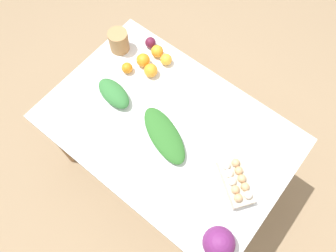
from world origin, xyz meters
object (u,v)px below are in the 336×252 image
Objects in this scene: beet_root at (150,43)px; orange_2 at (166,59)px; greens_bunch_beet_tops at (114,93)px; orange_1 at (143,60)px; greens_bunch_dandelion at (164,135)px; cabbage_purple at (219,243)px; orange_0 at (127,68)px; orange_3 at (157,51)px; egg_carton at (236,181)px; paper_bag at (119,41)px; orange_4 at (151,70)px.

beet_root is 0.94× the size of orange_2.
orange_1 reaches higher than greens_bunch_beet_tops.
cabbage_purple is at bearing 153.29° from greens_bunch_dandelion.
beet_root is 0.24m from orange_0.
orange_1 is at bearing 78.42° from orange_3.
orange_2 is (0.76, -0.37, -0.01)m from egg_carton.
orange_2 is (-0.15, -0.20, 0.00)m from orange_0.
greens_bunch_beet_tops is (0.95, -0.30, -0.04)m from cabbage_purple.
paper_bag reaches higher than greens_bunch_beet_tops.
orange_0 is 0.81× the size of orange_1.
orange_2 is at bearing -38.14° from cabbage_purple.
beet_root is (-0.14, -0.14, -0.04)m from paper_bag.
orange_3 is (0.08, -0.01, 0.00)m from orange_2.
orange_2 is at bearing -170.70° from egg_carton.
greens_bunch_dandelion is at bearing 153.49° from paper_bag.
egg_carton is 0.93m from orange_3.
egg_carton is 1.99× the size of paper_bag.
orange_1 is 1.01× the size of orange_4.
orange_0 is 0.88× the size of orange_3.
greens_bunch_beet_tops reaches higher than orange_3.
orange_4 is (-0.06, 0.14, 0.00)m from orange_3.
paper_bag is at bearing -26.60° from cabbage_purple.
greens_bunch_dandelion is at bearing 133.51° from orange_3.
beet_root is (0.92, -0.41, -0.01)m from egg_carton.
paper_bag is 2.05× the size of orange_0.
beet_root is at bearing -168.76° from egg_carton.
orange_1 is 0.09m from orange_4.
orange_3 is (0.95, -0.69, -0.04)m from cabbage_purple.
greens_bunch_beet_tops is 0.29m from orange_1.
orange_2 is 0.94× the size of orange_3.
cabbage_purple reaches higher than greens_bunch_beet_tops.
beet_root is (0.47, -0.44, 0.00)m from greens_bunch_dandelion.
orange_4 is at bearing -32.14° from cabbage_purple.
cabbage_purple is at bearing 141.86° from orange_2.
paper_bag is 1.80× the size of orange_3.
orange_1 is (-0.20, 0.00, -0.03)m from paper_bag.
greens_bunch_dandelion is 4.53× the size of orange_1.
beet_root is at bearing -14.03° from orange_2.
greens_bunch_dandelion is at bearing 143.64° from orange_1.
orange_2 is at bearing -126.79° from orange_0.
orange_3 is (-0.08, 0.03, 0.00)m from beet_root.
orange_1 is (0.97, -0.58, -0.04)m from cabbage_purple.
orange_0 is at bearing -25.51° from cabbage_purple.
orange_0 is at bearing -24.00° from greens_bunch_dandelion.
beet_root is (0.08, -0.42, -0.01)m from greens_bunch_beet_tops.
cabbage_purple is at bearing 153.40° from paper_bag.
cabbage_purple is 1.87× the size of orange_4.
paper_bag reaches higher than orange_0.
beet_root is 0.89× the size of orange_3.
orange_1 is at bearing -162.41° from egg_carton.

